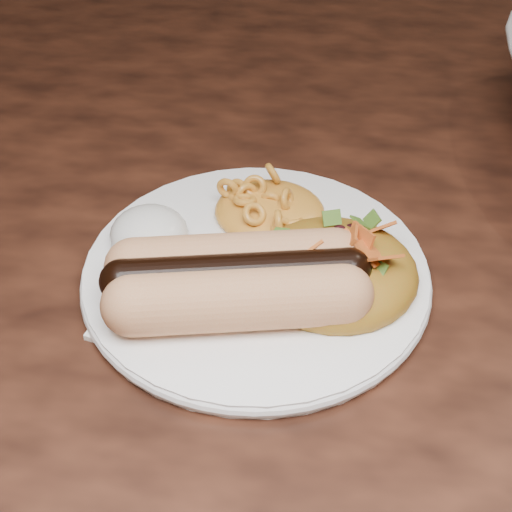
# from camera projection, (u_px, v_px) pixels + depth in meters

# --- Properties ---
(table) EXTENTS (1.60, 0.90, 0.75)m
(table) POSITION_uv_depth(u_px,v_px,m) (345.00, 340.00, 0.60)
(table) COLOR #4B2416
(table) RESTS_ON floor
(plate) EXTENTS (0.29, 0.29, 0.01)m
(plate) POSITION_uv_depth(u_px,v_px,m) (256.00, 274.00, 0.51)
(plate) COLOR white
(plate) RESTS_ON table
(hotdog) EXTENTS (0.14, 0.09, 0.04)m
(hotdog) POSITION_uv_depth(u_px,v_px,m) (237.00, 279.00, 0.47)
(hotdog) COLOR tan
(hotdog) RESTS_ON plate
(mac_and_cheese) EXTENTS (0.10, 0.09, 0.03)m
(mac_and_cheese) POSITION_uv_depth(u_px,v_px,m) (270.00, 199.00, 0.54)
(mac_and_cheese) COLOR gold
(mac_and_cheese) RESTS_ON plate
(sour_cream) EXTENTS (0.07, 0.07, 0.03)m
(sour_cream) POSITION_uv_depth(u_px,v_px,m) (148.00, 225.00, 0.52)
(sour_cream) COLOR silver
(sour_cream) RESTS_ON plate
(taco_salad) EXTENTS (0.11, 0.10, 0.05)m
(taco_salad) POSITION_uv_depth(u_px,v_px,m) (335.00, 259.00, 0.49)
(taco_salad) COLOR #B73A09
(taco_salad) RESTS_ON plate
(fork) EXTENTS (0.05, 0.13, 0.00)m
(fork) POSITION_uv_depth(u_px,v_px,m) (132.00, 287.00, 0.51)
(fork) COLOR white
(fork) RESTS_ON table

